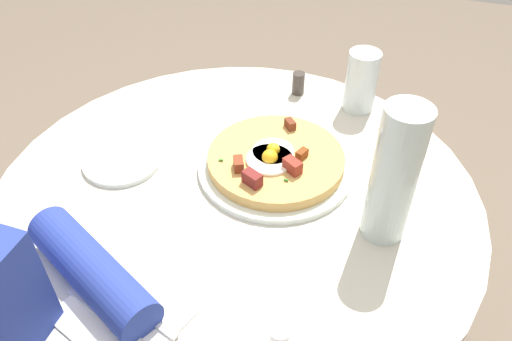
# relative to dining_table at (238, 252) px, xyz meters

# --- Properties ---
(dining_table) EXTENTS (0.89, 0.89, 0.75)m
(dining_table) POSITION_rel_dining_table_xyz_m (0.00, 0.00, 0.00)
(dining_table) COLOR beige
(dining_table) RESTS_ON ground_plane
(pizza_plate) EXTENTS (0.30, 0.30, 0.01)m
(pizza_plate) POSITION_rel_dining_table_xyz_m (-0.08, 0.05, 0.19)
(pizza_plate) COLOR silver
(pizza_plate) RESTS_ON dining_table
(breakfast_pizza) EXTENTS (0.26, 0.26, 0.05)m
(breakfast_pizza) POSITION_rel_dining_table_xyz_m (-0.08, 0.05, 0.20)
(breakfast_pizza) COLOR tan
(breakfast_pizza) RESTS_ON pizza_plate
(bread_plate) EXTENTS (0.15, 0.15, 0.01)m
(bread_plate) POSITION_rel_dining_table_xyz_m (-0.00, -0.23, 0.18)
(bread_plate) COLOR silver
(bread_plate) RESTS_ON dining_table
(napkin) EXTENTS (0.19, 0.21, 0.00)m
(napkin) POSITION_rel_dining_table_xyz_m (0.30, -0.06, 0.18)
(napkin) COLOR white
(napkin) RESTS_ON dining_table
(fork) EXTENTS (0.07, 0.17, 0.00)m
(fork) POSITION_rel_dining_table_xyz_m (0.32, -0.07, 0.19)
(fork) COLOR silver
(fork) RESTS_ON napkin
(knife) EXTENTS (0.07, 0.17, 0.00)m
(knife) POSITION_rel_dining_table_xyz_m (0.28, -0.06, 0.19)
(knife) COLOR silver
(knife) RESTS_ON napkin
(water_glass) EXTENTS (0.07, 0.07, 0.13)m
(water_glass) POSITION_rel_dining_table_xyz_m (-0.33, 0.16, 0.25)
(water_glass) COLOR silver
(water_glass) RESTS_ON dining_table
(water_bottle) EXTENTS (0.07, 0.07, 0.25)m
(water_bottle) POSITION_rel_dining_table_xyz_m (0.02, 0.27, 0.30)
(water_bottle) COLOR silver
(water_bottle) RESTS_ON dining_table
(salt_shaker) EXTENTS (0.03, 0.03, 0.05)m
(salt_shaker) POSITION_rel_dining_table_xyz_m (0.28, 0.17, 0.20)
(salt_shaker) COLOR white
(salt_shaker) RESTS_ON dining_table
(pepper_shaker) EXTENTS (0.03, 0.03, 0.05)m
(pepper_shaker) POSITION_rel_dining_table_xyz_m (-0.35, 0.02, 0.21)
(pepper_shaker) COLOR #3F3833
(pepper_shaker) RESTS_ON dining_table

